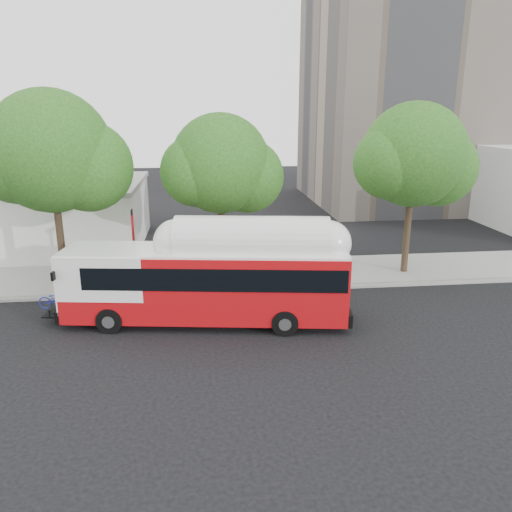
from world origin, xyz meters
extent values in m
plane|color=black|center=(0.00, 0.00, 0.00)|extent=(120.00, 120.00, 0.00)
cube|color=gray|center=(0.00, 6.50, 0.07)|extent=(60.00, 5.00, 0.15)
cube|color=gray|center=(0.00, 3.90, 0.07)|extent=(60.00, 0.30, 0.15)
cube|color=maroon|center=(-3.00, 3.90, 0.08)|extent=(10.00, 0.32, 0.16)
cylinder|color=#2D2116|center=(-9.00, 5.50, 3.04)|extent=(0.36, 0.36, 6.08)
sphere|color=#1D4F16|center=(-9.00, 5.50, 6.84)|extent=(5.80, 5.80, 5.80)
sphere|color=#1D4F16|center=(-7.41, 5.70, 6.08)|extent=(4.35, 4.35, 4.35)
cylinder|color=#2D2116|center=(-1.00, 6.00, 2.72)|extent=(0.36, 0.36, 5.44)
sphere|color=#1D4F16|center=(-1.00, 6.00, 6.12)|extent=(5.00, 5.00, 5.00)
sphere|color=#1D4F16|center=(0.38, 6.20, 5.44)|extent=(3.75, 3.75, 3.75)
cylinder|color=#2D2116|center=(9.00, 5.80, 2.88)|extent=(0.36, 0.36, 5.76)
sphere|color=#1D4F16|center=(9.00, 5.80, 6.48)|extent=(5.40, 5.40, 5.40)
sphere|color=#1D4F16|center=(10.48, 6.00, 5.76)|extent=(4.05, 4.05, 4.05)
cube|color=gray|center=(18.00, 28.00, 17.50)|extent=(18.00, 18.00, 35.00)
cube|color=silver|center=(-14.00, 14.00, 2.00)|extent=(16.00, 10.00, 4.00)
cube|color=gray|center=(-14.00, 14.00, 4.10)|extent=(16.20, 10.20, 0.30)
cube|color=#B50C11|center=(-1.95, 0.42, 1.75)|extent=(11.89, 4.16, 2.82)
cube|color=black|center=(-1.47, 0.35, 2.33)|extent=(10.75, 4.06, 0.92)
cube|color=white|center=(-1.95, 0.42, 3.19)|extent=(11.88, 4.09, 0.10)
cube|color=white|center=(-0.03, 0.14, 3.45)|extent=(6.43, 2.81, 0.53)
cube|color=black|center=(-8.24, 1.33, 0.49)|extent=(1.02, 1.84, 0.06)
imported|color=#202A97|center=(-8.24, 1.33, 0.95)|extent=(0.81, 1.73, 0.88)
cylinder|color=#A91219|center=(-5.28, 4.17, 2.01)|extent=(0.12, 0.12, 4.01)
cube|color=black|center=(-5.28, 4.17, 4.11)|extent=(0.05, 0.40, 0.25)
camera|label=1|loc=(-2.05, -19.33, 8.75)|focal=35.00mm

